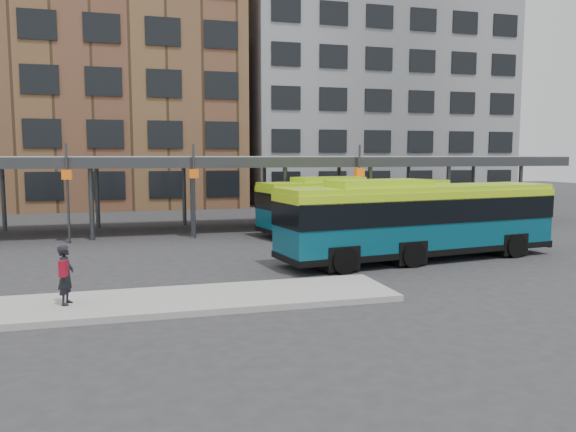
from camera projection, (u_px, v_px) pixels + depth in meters
name	position (u px, v px, depth m)	size (l,w,h in m)	color
ground	(308.00, 273.00, 20.16)	(120.00, 120.00, 0.00)	#28282B
boarding_island	(154.00, 302.00, 15.82)	(14.00, 3.00, 0.18)	gray
canopy	(240.00, 161.00, 32.06)	(40.00, 6.53, 4.80)	#999B9E
building_brick	(80.00, 74.00, 47.00)	(26.00, 14.00, 22.00)	brown
building_grey	(367.00, 95.00, 53.99)	(24.00, 14.00, 20.00)	slate
bus_front	(419.00, 218.00, 22.57)	(12.13, 4.17, 3.28)	#074255
bus_rear	(357.00, 203.00, 30.62)	(11.43, 4.50, 3.08)	#074255
pedestrian	(66.00, 275.00, 15.15)	(0.49, 0.67, 1.63)	black
bike_rack	(447.00, 215.00, 35.08)	(6.18, 1.51, 1.05)	slate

